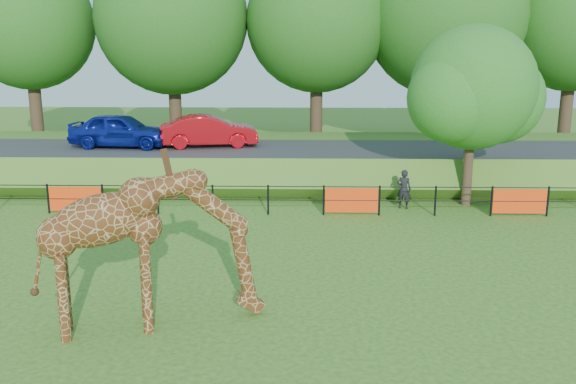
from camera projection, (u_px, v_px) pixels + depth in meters
name	position (u px, v px, depth m)	size (l,w,h in m)	color
ground	(251.00, 303.00, 15.43)	(90.00, 90.00, 0.00)	#306318
giraffe	(151.00, 250.00, 13.85)	(4.92, 0.90, 3.52)	#5A2D12
perimeter_fence	(268.00, 200.00, 23.08)	(28.07, 0.10, 1.10)	black
embankment	(276.00, 159.00, 30.34)	(40.00, 9.00, 1.30)	#306318
road	(275.00, 150.00, 28.72)	(40.00, 5.00, 0.12)	#2C2C2E
car_blue	(121.00, 130.00, 28.83)	(1.82, 4.52, 1.54)	#13229D
car_red	(209.00, 131.00, 29.01)	(1.52, 4.35, 1.43)	red
visitor	(404.00, 189.00, 23.92)	(0.54, 0.35, 1.48)	black
tree_east	(475.00, 92.00, 23.63)	(5.40, 4.71, 6.76)	#382419
bg_tree_line	(315.00, 20.00, 35.10)	(37.30, 8.80, 11.82)	#382419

